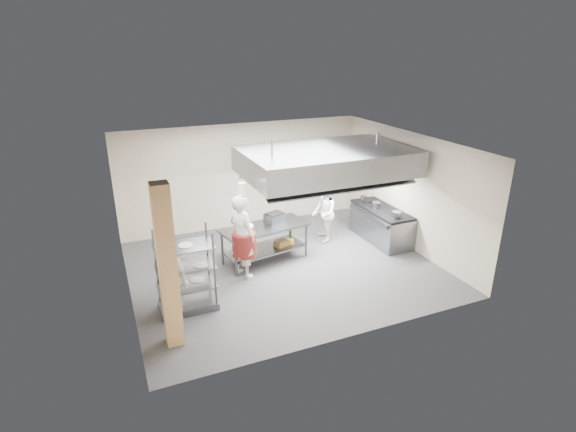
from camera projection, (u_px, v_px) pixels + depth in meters
name	position (u px, v px, depth m)	size (l,w,h in m)	color
floor	(283.00, 267.00, 10.80)	(7.00, 7.00, 0.00)	#29292B
ceiling	(283.00, 144.00, 9.73)	(7.00, 7.00, 0.00)	silver
wall_back	(243.00, 176.00, 12.84)	(7.00, 7.00, 0.00)	#B9A893
wall_left	(122.00, 233.00, 8.98)	(6.00, 6.00, 0.00)	#B9A893
wall_right	(409.00, 191.00, 11.55)	(6.00, 6.00, 0.00)	#B9A893
column	(168.00, 268.00, 7.57)	(0.30, 0.30, 3.00)	#E0B073
exhaust_hood	(327.00, 161.00, 10.76)	(4.00, 2.50, 0.60)	gray
hood_strip_a	(292.00, 178.00, 10.55)	(1.60, 0.12, 0.04)	white
hood_strip_b	(358.00, 170.00, 11.21)	(1.60, 0.12, 0.04)	white
wall_shelf	(302.00, 171.00, 13.36)	(1.50, 0.28, 0.04)	gray
island	(265.00, 243.00, 11.02)	(2.12, 0.89, 0.91)	gray
island_worktop	(265.00, 227.00, 10.86)	(2.12, 0.89, 0.06)	gray
island_undershelf	(265.00, 249.00, 11.07)	(1.95, 0.80, 0.04)	slate
pass_rack	(185.00, 271.00, 8.84)	(1.14, 0.66, 1.71)	slate
cooking_range	(381.00, 225.00, 12.21)	(0.80, 2.00, 0.84)	gray
range_top	(382.00, 210.00, 12.05)	(0.78, 1.96, 0.06)	black
chef_head	(242.00, 236.00, 10.10)	(0.72, 0.47, 1.97)	white
chef_line	(323.00, 213.00, 12.00)	(0.78, 0.61, 1.60)	white
chef_plating	(171.00, 277.00, 8.58)	(1.01, 0.42, 1.73)	silver
griddle	(275.00, 218.00, 11.05)	(0.45, 0.35, 0.22)	slate
wicker_basket	(281.00, 243.00, 11.17)	(0.33, 0.23, 0.15)	olive
stockpot	(376.00, 205.00, 12.06)	(0.23, 0.23, 0.16)	slate
plate_stack	(187.00, 284.00, 8.95)	(0.28, 0.28, 0.05)	white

